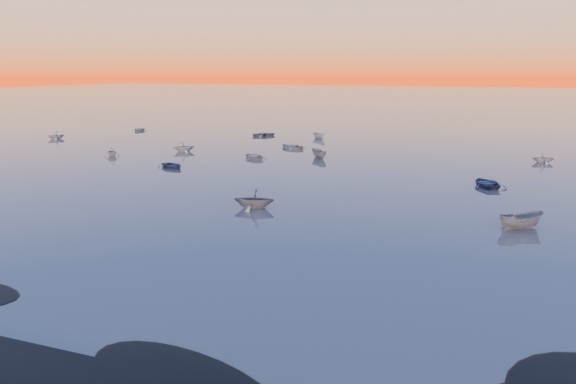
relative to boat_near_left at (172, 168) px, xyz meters
The scene contains 5 objects.
ground 62.76m from the boat_near_left, 71.66° to the left, with size 600.00×600.00×0.00m, color #675B55.
mud_lobes 45.90m from the boat_near_left, 64.51° to the right, with size 140.00×6.00×0.07m, color black, non-canonical shape.
moored_fleet 23.41m from the boat_near_left, 32.47° to the left, with size 124.00×58.00×1.20m, color silver, non-canonical shape.
boat_near_left is the anchor object (origin of this frame).
boat_near_center 44.09m from the boat_near_left, 18.93° to the right, with size 3.91×1.65×1.35m, color slate.
Camera 1 is at (20.11, -21.15, 12.58)m, focal length 35.00 mm.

